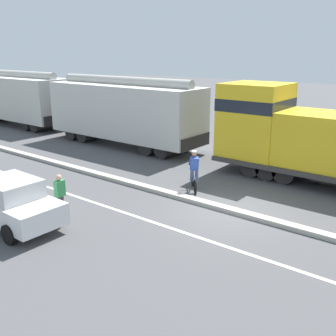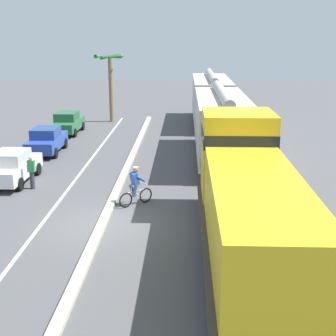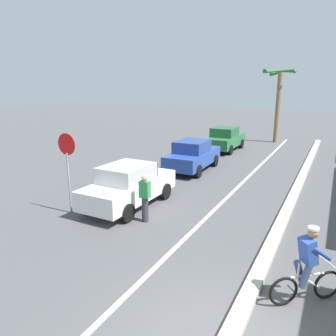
{
  "view_description": "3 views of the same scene",
  "coord_description": "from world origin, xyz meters",
  "px_view_note": "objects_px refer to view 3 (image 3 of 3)",
  "views": [
    {
      "loc": [
        -11.87,
        -6.47,
        5.66
      ],
      "look_at": [
        0.38,
        2.99,
        1.01
      ],
      "focal_mm": 42.0,
      "sensor_mm": 36.0,
      "label": 1
    },
    {
      "loc": [
        3.18,
        -16.93,
        7.15
      ],
      "look_at": [
        2.5,
        1.57,
        1.86
      ],
      "focal_mm": 50.0,
      "sensor_mm": 36.0,
      "label": 2
    },
    {
      "loc": [
        1.3,
        -4.54,
        4.49
      ],
      "look_at": [
        -4.99,
        7.54,
        1.0
      ],
      "focal_mm": 35.0,
      "sensor_mm": 36.0,
      "label": 3
    }
  ],
  "objects_px": {
    "stop_sign": "(67,158)",
    "pedestrian_by_cars": "(145,198)",
    "parked_car_blue": "(193,155)",
    "palm_tree_near": "(280,90)",
    "parked_car_white": "(129,185)",
    "parked_car_green": "(225,139)",
    "cyclist": "(307,267)"
  },
  "relations": [
    {
      "from": "cyclist",
      "to": "stop_sign",
      "type": "height_order",
      "value": "stop_sign"
    },
    {
      "from": "cyclist",
      "to": "stop_sign",
      "type": "xyz_separation_m",
      "value": [
        -7.95,
        1.49,
        1.21
      ]
    },
    {
      "from": "parked_car_green",
      "to": "cyclist",
      "type": "xyz_separation_m",
      "value": [
        6.66,
        -15.1,
        0.0
      ]
    },
    {
      "from": "stop_sign",
      "to": "pedestrian_by_cars",
      "type": "height_order",
      "value": "stop_sign"
    },
    {
      "from": "palm_tree_near",
      "to": "stop_sign",
      "type": "bearing_deg",
      "value": -101.62
    },
    {
      "from": "parked_car_green",
      "to": "parked_car_white",
      "type": "bearing_deg",
      "value": -89.16
    },
    {
      "from": "cyclist",
      "to": "parked_car_white",
      "type": "bearing_deg",
      "value": 154.94
    },
    {
      "from": "parked_car_white",
      "to": "parked_car_blue",
      "type": "distance_m",
      "value": 6.04
    },
    {
      "from": "parked_car_blue",
      "to": "cyclist",
      "type": "xyz_separation_m",
      "value": [
        6.49,
        -9.07,
        0.0
      ]
    },
    {
      "from": "parked_car_blue",
      "to": "cyclist",
      "type": "distance_m",
      "value": 11.15
    },
    {
      "from": "parked_car_white",
      "to": "cyclist",
      "type": "relative_size",
      "value": 2.47
    },
    {
      "from": "cyclist",
      "to": "pedestrian_by_cars",
      "type": "distance_m",
      "value": 5.58
    },
    {
      "from": "palm_tree_near",
      "to": "parked_car_blue",
      "type": "bearing_deg",
      "value": -102.1
    },
    {
      "from": "parked_car_blue",
      "to": "parked_car_white",
      "type": "bearing_deg",
      "value": -89.96
    },
    {
      "from": "stop_sign",
      "to": "palm_tree_near",
      "type": "bearing_deg",
      "value": 78.38
    },
    {
      "from": "parked_car_white",
      "to": "cyclist",
      "type": "bearing_deg",
      "value": -25.06
    },
    {
      "from": "pedestrian_by_cars",
      "to": "parked_car_blue",
      "type": "bearing_deg",
      "value": 100.52
    },
    {
      "from": "parked_car_blue",
      "to": "palm_tree_near",
      "type": "bearing_deg",
      "value": 77.9
    },
    {
      "from": "cyclist",
      "to": "palm_tree_near",
      "type": "distance_m",
      "value": 20.86
    },
    {
      "from": "stop_sign",
      "to": "palm_tree_near",
      "type": "height_order",
      "value": "palm_tree_near"
    },
    {
      "from": "parked_car_blue",
      "to": "pedestrian_by_cars",
      "type": "xyz_separation_m",
      "value": [
        1.3,
        -7.02,
        0.03
      ]
    },
    {
      "from": "stop_sign",
      "to": "pedestrian_by_cars",
      "type": "xyz_separation_m",
      "value": [
        2.77,
        0.56,
        -1.18
      ]
    },
    {
      "from": "parked_car_blue",
      "to": "parked_car_green",
      "type": "xyz_separation_m",
      "value": [
        -0.17,
        6.03,
        0.0
      ]
    },
    {
      "from": "parked_car_green",
      "to": "stop_sign",
      "type": "bearing_deg",
      "value": -95.41
    },
    {
      "from": "parked_car_green",
      "to": "pedestrian_by_cars",
      "type": "bearing_deg",
      "value": -83.54
    },
    {
      "from": "parked_car_green",
      "to": "cyclist",
      "type": "height_order",
      "value": "cyclist"
    },
    {
      "from": "parked_car_white",
      "to": "stop_sign",
      "type": "relative_size",
      "value": 1.47
    },
    {
      "from": "palm_tree_near",
      "to": "pedestrian_by_cars",
      "type": "xyz_separation_m",
      "value": [
        -1.08,
        -18.14,
        -3.25
      ]
    },
    {
      "from": "parked_car_blue",
      "to": "pedestrian_by_cars",
      "type": "distance_m",
      "value": 7.14
    },
    {
      "from": "parked_car_white",
      "to": "parked_car_green",
      "type": "relative_size",
      "value": 1.0
    },
    {
      "from": "parked_car_white",
      "to": "parked_car_blue",
      "type": "xyz_separation_m",
      "value": [
        -0.0,
        6.04,
        0.0
      ]
    },
    {
      "from": "parked_car_white",
      "to": "parked_car_blue",
      "type": "height_order",
      "value": "same"
    }
  ]
}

